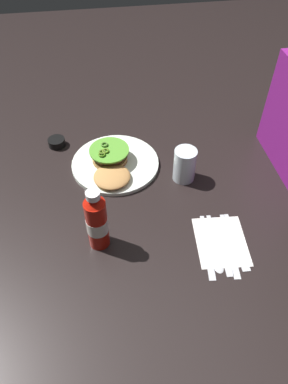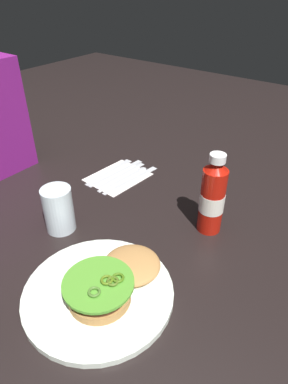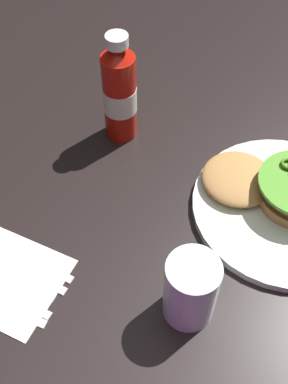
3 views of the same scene
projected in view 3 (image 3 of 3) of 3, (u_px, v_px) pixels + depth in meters
name	position (u px, v px, depth m)	size (l,w,h in m)	color
ground_plane	(196.00, 219.00, 0.74)	(3.00, 3.00, 0.00)	black
dinner_plate	(284.00, 208.00, 0.75)	(0.29, 0.29, 0.01)	white
burger_sandwich	(275.00, 186.00, 0.74)	(0.22, 0.13, 0.05)	#B57F45
ketchup_bottle	(120.00, 93.00, 0.79)	(0.06, 0.06, 0.20)	#B4160B
water_glass	(191.00, 290.00, 0.61)	(0.07, 0.07, 0.11)	silver
napkin	(3.00, 276.00, 0.68)	(0.17, 0.14, 0.00)	white
table_knife	(4.00, 246.00, 0.71)	(0.21, 0.04, 0.00)	silver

